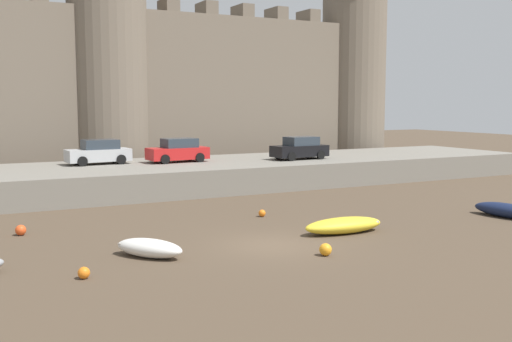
{
  "coord_description": "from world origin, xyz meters",
  "views": [
    {
      "loc": [
        -11.39,
        -20.6,
        5.68
      ],
      "look_at": [
        1.44,
        4.31,
        2.5
      ],
      "focal_mm": 42.0,
      "sensor_mm": 36.0,
      "label": 1
    }
  ],
  "objects": [
    {
      "name": "car_quay_centre_east",
      "position": [
        -2.61,
        19.15,
        2.45
      ],
      "size": [
        4.2,
        2.09,
        1.62
      ],
      "color": "#B2B5B7",
      "rests_on": "quay_road"
    },
    {
      "name": "ground_plane",
      "position": [
        0.0,
        0.0,
        0.0
      ],
      "size": [
        160.0,
        160.0,
        0.0
      ],
      "primitive_type": "plane",
      "color": "#4C3D2D"
    },
    {
      "name": "mooring_buoy_near_channel",
      "position": [
        2.45,
        5.61,
        0.18
      ],
      "size": [
        0.36,
        0.36,
        0.36
      ],
      "primitive_type": "sphere",
      "color": "orange",
      "rests_on": "ground"
    },
    {
      "name": "mooring_buoy_mid_mud",
      "position": [
        -7.7,
        -1.22,
        0.2
      ],
      "size": [
        0.4,
        0.4,
        0.4
      ],
      "primitive_type": "sphere",
      "color": "orange",
      "rests_on": "ground"
    },
    {
      "name": "rowboat_foreground_right",
      "position": [
        13.22,
        -0.12,
        0.37
      ],
      "size": [
        1.62,
        3.57,
        0.71
      ],
      "color": "#141E3D",
      "rests_on": "ground"
    },
    {
      "name": "mooring_buoy_near_shore",
      "position": [
        0.94,
        -2.34,
        0.24
      ],
      "size": [
        0.47,
        0.47,
        0.47
      ],
      "primitive_type": "sphere",
      "color": "orange",
      "rests_on": "ground"
    },
    {
      "name": "castle",
      "position": [
        -0.0,
        26.68,
        7.71
      ],
      "size": [
        53.79,
        6.78,
        20.21
      ],
      "color": "#706354",
      "rests_on": "ground"
    },
    {
      "name": "quay_road",
      "position": [
        0.0,
        17.27,
        0.84
      ],
      "size": [
        59.01,
        10.0,
        1.67
      ],
      "primitive_type": "cube",
      "color": "slate",
      "rests_on": "ground"
    },
    {
      "name": "mooring_buoy_off_centre",
      "position": [
        -8.82,
        6.59,
        0.23
      ],
      "size": [
        0.46,
        0.46,
        0.46
      ],
      "primitive_type": "sphere",
      "color": "#E04C1E",
      "rests_on": "ground"
    },
    {
      "name": "rowboat_midflat_left",
      "position": [
        3.84,
        0.56,
        0.37
      ],
      "size": [
        3.85,
        1.44,
        0.7
      ],
      "color": "yellow",
      "rests_on": "ground"
    },
    {
      "name": "car_quay_centre_west",
      "position": [
        2.54,
        18.1,
        2.45
      ],
      "size": [
        4.2,
        2.09,
        1.62
      ],
      "color": "red",
      "rests_on": "quay_road"
    },
    {
      "name": "car_quay_west",
      "position": [
        11.06,
        16.07,
        2.45
      ],
      "size": [
        4.2,
        2.09,
        1.62
      ],
      "color": "black",
      "rests_on": "quay_road"
    },
    {
      "name": "rowboat_foreground_centre",
      "position": [
        -4.98,
        0.49,
        0.36
      ],
      "size": [
        2.53,
        2.87,
        0.69
      ],
      "color": "silver",
      "rests_on": "ground"
    }
  ]
}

